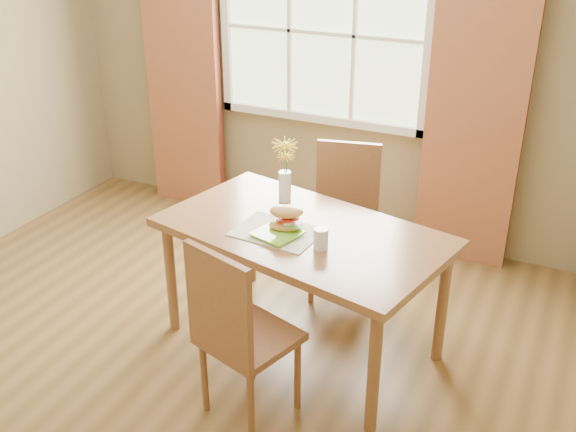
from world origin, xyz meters
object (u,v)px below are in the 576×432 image
(chair_far, at_px, (345,213))
(croissant_sandwich, at_px, (286,218))
(dining_table, at_px, (302,241))
(flower_vase, at_px, (285,165))
(chair_near, at_px, (237,329))
(water_glass, at_px, (321,239))

(chair_far, xyz_separation_m, croissant_sandwich, (-0.04, -0.78, 0.30))
(dining_table, bearing_deg, croissant_sandwich, -118.65)
(dining_table, distance_m, flower_vase, 0.49)
(dining_table, xyz_separation_m, flower_vase, (-0.24, 0.29, 0.31))
(chair_near, bearing_deg, water_glass, 86.52)
(chair_far, height_order, croissant_sandwich, chair_far)
(dining_table, bearing_deg, flower_vase, 143.03)
(dining_table, height_order, water_glass, water_glass)
(dining_table, relative_size, croissant_sandwich, 7.84)
(chair_near, bearing_deg, dining_table, 104.99)
(dining_table, bearing_deg, chair_far, 104.12)
(dining_table, height_order, flower_vase, flower_vase)
(croissant_sandwich, bearing_deg, flower_vase, 96.62)
(water_glass, height_order, flower_vase, flower_vase)
(water_glass, bearing_deg, flower_vase, 133.00)
(chair_near, height_order, water_glass, chair_near)
(dining_table, xyz_separation_m, water_glass, (0.18, -0.16, 0.13))
(croissant_sandwich, bearing_deg, chair_far, 66.66)
(chair_near, height_order, flower_vase, flower_vase)
(dining_table, height_order, croissant_sandwich, croissant_sandwich)
(chair_far, bearing_deg, dining_table, -101.36)
(chair_near, height_order, chair_far, same)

